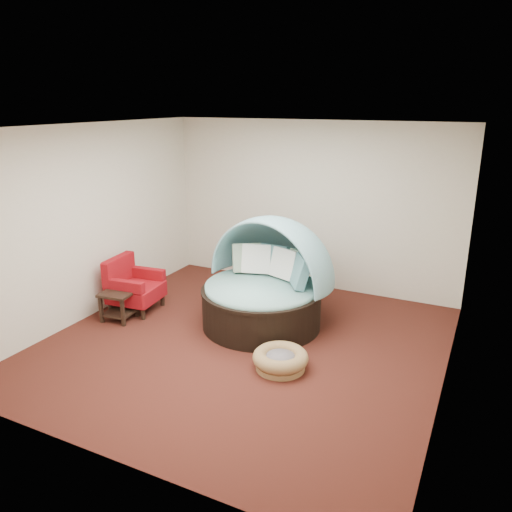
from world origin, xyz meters
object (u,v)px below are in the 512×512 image
at_px(canopy_daybed, 266,276).
at_px(pet_basket, 280,359).
at_px(side_table, 119,302).
at_px(red_armchair, 133,286).

relative_size(canopy_daybed, pet_basket, 2.48).
bearing_deg(side_table, pet_basket, -5.53).
bearing_deg(red_armchair, side_table, -88.51).
distance_m(pet_basket, red_armchair, 2.83).
xyz_separation_m(pet_basket, red_armchair, (-2.74, 0.65, 0.26)).
bearing_deg(pet_basket, red_armchair, 166.65).
bearing_deg(side_table, canopy_daybed, 22.98).
xyz_separation_m(canopy_daybed, pet_basket, (0.71, -1.10, -0.60)).
xyz_separation_m(pet_basket, side_table, (-2.69, 0.26, 0.16)).
bearing_deg(canopy_daybed, pet_basket, -46.40).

